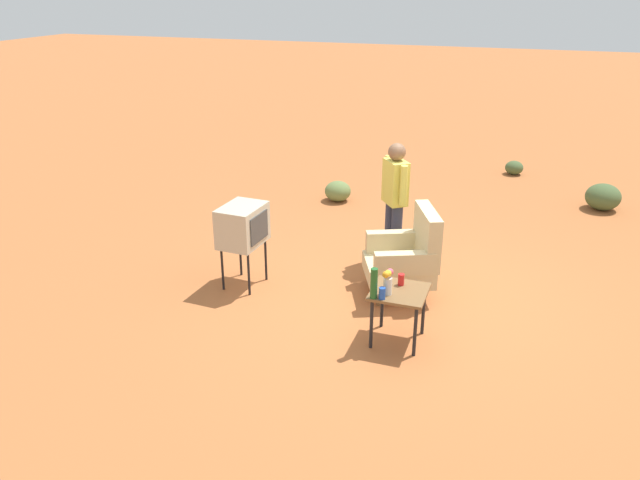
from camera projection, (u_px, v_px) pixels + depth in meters
name	position (u px, v px, depth m)	size (l,w,h in m)	color
ground_plane	(404.00, 298.00, 7.42)	(60.00, 60.00, 0.00)	#AD6033
armchair	(407.00, 256.00, 7.35)	(1.01, 1.02, 1.06)	brown
side_table	(399.00, 298.00, 6.37)	(0.56, 0.56, 0.59)	black
tv_on_stand	(243.00, 226.00, 7.46)	(0.63, 0.48, 1.03)	black
person_standing	(395.00, 197.00, 7.95)	(0.47, 0.39, 1.64)	#2D3347
soda_can_blue	(382.00, 293.00, 6.15)	(0.07, 0.07, 0.12)	blue
soda_can_red	(401.00, 280.00, 6.43)	(0.07, 0.07, 0.12)	red
bottle_wine_green	(374.00, 283.00, 6.13)	(0.07, 0.07, 0.32)	#1E5623
flower_vase	(388.00, 281.00, 6.21)	(0.14, 0.10, 0.27)	silver
shrub_near	(338.00, 191.00, 10.61)	(0.44, 0.44, 0.34)	olive
shrub_mid	(603.00, 197.00, 10.20)	(0.56, 0.56, 0.43)	#475B33
shrub_lone	(514.00, 168.00, 12.06)	(0.34, 0.34, 0.26)	#475B33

